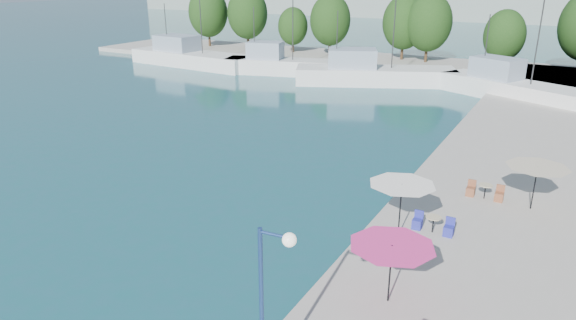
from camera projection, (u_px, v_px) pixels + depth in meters
The scene contains 18 objects.
quay_far at pixel (390, 65), 66.73m from camera, with size 90.00×16.00×0.60m, color #A8A198.
trawler_01 at pixel (190, 57), 67.77m from camera, with size 18.50×6.13×10.20m.
trawler_02 at pixel (279, 65), 62.05m from camera, with size 14.11×7.02×10.20m.
trawler_03 at pixel (371, 74), 56.44m from camera, with size 17.54×11.12×10.20m.
trawler_04 at pixel (511, 88), 49.46m from camera, with size 15.11×9.94×10.20m.
tree_01 at pixel (208, 12), 80.05m from camera, with size 6.10×6.10×9.04m.
tree_02 at pixel (247, 13), 77.68m from camera, with size 6.10×6.10×9.03m.
tree_03 at pixel (293, 26), 74.49m from camera, with size 4.32×4.32×6.40m.
tree_04 at pixel (330, 20), 71.26m from camera, with size 5.65×5.65×8.36m.
tree_05 at pixel (404, 22), 67.53m from camera, with size 5.68×5.68×8.40m.
tree_06 at pixel (429, 23), 65.41m from camera, with size 5.86×5.86×8.68m.
tree_07 at pixel (504, 35), 60.09m from camera, with size 4.77×4.77×7.07m.
umbrella_pink at pixel (392, 252), 17.49m from camera, with size 3.01×3.01×2.21m.
umbrella_white at pixel (402, 190), 21.86m from camera, with size 2.88×2.88×2.48m.
umbrella_cream at pixel (537, 172), 24.60m from camera, with size 2.96×2.96×2.20m.
cafe_table_02 at pixel (433, 226), 22.87m from camera, with size 1.82×0.70×0.76m.
cafe_table_03 at pixel (485, 193), 26.32m from camera, with size 1.82×0.70×0.76m.
street_lamp at pixel (272, 284), 13.03m from camera, with size 1.04×0.36×5.03m.
Camera 1 is at (13.13, 2.11, 11.50)m, focal length 32.00 mm.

